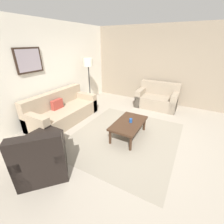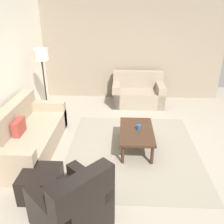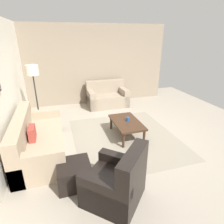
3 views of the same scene
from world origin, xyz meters
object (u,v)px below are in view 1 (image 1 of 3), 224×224
couch_loveseat (157,99)px  lamp_standing (88,67)px  coffee_table (129,124)px  cup (131,120)px  framed_artwork (29,60)px  couch_main (62,111)px  ottoman (46,140)px  armchair_leather (42,161)px

couch_loveseat → lamp_standing: bearing=115.0°
coffee_table → lamp_standing: size_ratio=0.64×
cup → framed_artwork: framed_artwork is taller
couch_main → ottoman: couch_main is taller
coffee_table → couch_loveseat: bearing=-3.4°
couch_main → lamp_standing: (1.46, -0.00, 1.11)m
cup → lamp_standing: 2.71m
ottoman → framed_artwork: 2.08m
coffee_table → couch_main: bearing=94.1°
lamp_standing → armchair_leather: bearing=-158.0°
ottoman → lamp_standing: (2.62, 0.68, 1.21)m
couch_loveseat → armchair_leather: 4.37m
couch_main → lamp_standing: size_ratio=1.26×
couch_loveseat → coffee_table: 2.38m
ottoman → armchair_leather: bearing=-132.8°
lamp_standing → ottoman: bearing=-165.4°
couch_main → ottoman: (-1.16, -0.68, -0.10)m
couch_main → framed_artwork: framed_artwork is taller
framed_artwork → couch_loveseat: bearing=-42.7°
couch_loveseat → coffee_table: couch_loveseat is taller
ottoman → cup: size_ratio=5.56×
ottoman → lamp_standing: size_ratio=0.33×
lamp_standing → couch_main: bearing=179.8°
armchair_leather → lamp_standing: lamp_standing is taller
framed_artwork → armchair_leather: bearing=-127.2°
couch_loveseat → ottoman: 4.03m
cup → lamp_standing: bearing=59.5°
couch_main → coffee_table: size_ratio=1.96×
cup → coffee_table: bearing=118.6°
couch_loveseat → cup: 2.36m
armchair_leather → coffee_table: (1.88, -0.86, 0.05)m
armchair_leather → ottoman: (0.56, 0.61, -0.11)m
couch_loveseat → armchair_leather: size_ratio=1.25×
couch_main → armchair_leather: armchair_leather is taller
cup → lamp_standing: size_ratio=0.06×
couch_loveseat → framed_artwork: bearing=137.3°
couch_main → couch_loveseat: bearing=-42.1°
armchair_leather → couch_main: bearing=36.9°
couch_main → framed_artwork: bearing=134.3°
couch_main → coffee_table: bearing=-85.9°
couch_loveseat → cup: couch_loveseat is taller
lamp_standing → framed_artwork: 1.97m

